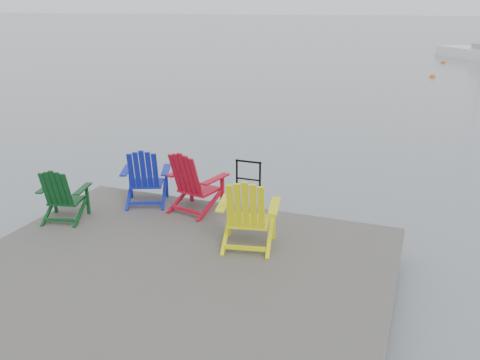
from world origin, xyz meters
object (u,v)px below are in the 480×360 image
(chair_blue, at_px, (145,176))
(chair_green, at_px, (62,194))
(chair_red, at_px, (194,181))
(buoy_d, at_px, (443,63))
(handrail, at_px, (248,180))
(chair_yellow, at_px, (248,213))
(buoy_b, at_px, (432,77))

(chair_blue, bearing_deg, chair_green, -151.76)
(chair_red, relative_size, buoy_d, 3.33)
(handrail, height_order, chair_green, chair_green)
(chair_yellow, distance_m, buoy_b, 25.28)
(buoy_b, xyz_separation_m, buoy_d, (0.61, 8.18, 0.00))
(chair_red, distance_m, chair_yellow, 1.71)
(chair_green, relative_size, chair_yellow, 0.84)
(chair_green, xyz_separation_m, buoy_d, (6.27, 33.47, -0.98))
(chair_red, bearing_deg, chair_yellow, -23.43)
(handrail, bearing_deg, buoy_d, 83.71)
(chair_blue, relative_size, buoy_b, 3.15)
(chair_red, relative_size, chair_yellow, 0.99)
(chair_green, bearing_deg, chair_red, 16.08)
(buoy_d, bearing_deg, handrail, -96.29)
(chair_yellow, relative_size, buoy_d, 3.37)
(chair_yellow, xyz_separation_m, buoy_d, (2.98, 33.33, -1.08))
(handrail, height_order, chair_blue, chair_blue)
(chair_red, relative_size, buoy_b, 3.28)
(chair_blue, relative_size, chair_yellow, 0.95)
(chair_green, distance_m, chair_blue, 1.49)
(chair_green, xyz_separation_m, chair_yellow, (3.29, 0.13, 0.09))
(chair_red, height_order, buoy_b, chair_red)
(handrail, height_order, chair_yellow, chair_yellow)
(buoy_d, bearing_deg, chair_blue, -99.39)
(chair_green, relative_size, buoy_b, 2.78)
(buoy_b, distance_m, buoy_d, 8.20)
(chair_yellow, bearing_deg, chair_blue, 144.79)
(chair_red, bearing_deg, buoy_d, 95.19)
(chair_red, height_order, chair_yellow, chair_yellow)
(chair_blue, xyz_separation_m, chair_yellow, (2.36, -1.03, 0.03))
(handrail, bearing_deg, chair_red, -149.71)
(chair_blue, height_order, buoy_b, chair_blue)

